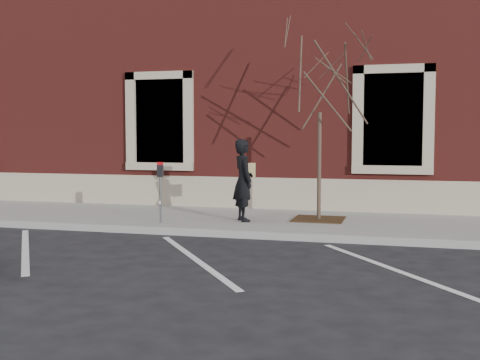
% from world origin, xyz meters
% --- Properties ---
extents(ground, '(120.00, 120.00, 0.00)m').
position_xyz_m(ground, '(0.00, 0.00, 0.00)').
color(ground, '#28282B').
rests_on(ground, ground).
extents(sidewalk_near, '(40.00, 3.50, 0.15)m').
position_xyz_m(sidewalk_near, '(0.00, 1.75, 0.07)').
color(sidewalk_near, '#98958F').
rests_on(sidewalk_near, ground).
extents(curb_near, '(40.00, 0.12, 0.15)m').
position_xyz_m(curb_near, '(0.00, -0.05, 0.07)').
color(curb_near, '#9E9E99').
rests_on(curb_near, ground).
extents(parking_stripes, '(28.00, 4.40, 0.01)m').
position_xyz_m(parking_stripes, '(0.00, -2.20, 0.00)').
color(parking_stripes, silver).
rests_on(parking_stripes, ground).
extents(building_civic, '(40.00, 8.62, 8.00)m').
position_xyz_m(building_civic, '(0.00, 7.74, 4.00)').
color(building_civic, maroon).
rests_on(building_civic, ground).
extents(man, '(0.72, 0.78, 1.79)m').
position_xyz_m(man, '(-0.10, 1.24, 1.05)').
color(man, black).
rests_on(man, sidewalk_near).
extents(parking_meter, '(0.12, 0.09, 1.31)m').
position_xyz_m(parking_meter, '(-1.74, 0.51, 1.06)').
color(parking_meter, '#595B60').
rests_on(parking_meter, sidewalk_near).
extents(tree_grate, '(1.10, 1.10, 0.03)m').
position_xyz_m(tree_grate, '(1.47, 1.87, 0.16)').
color(tree_grate, '#3A2612').
rests_on(tree_grate, sidewalk_near).
extents(sapling, '(2.60, 2.60, 4.33)m').
position_xyz_m(sapling, '(1.47, 1.87, 3.18)').
color(sapling, brown).
rests_on(sapling, sidewalk_near).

